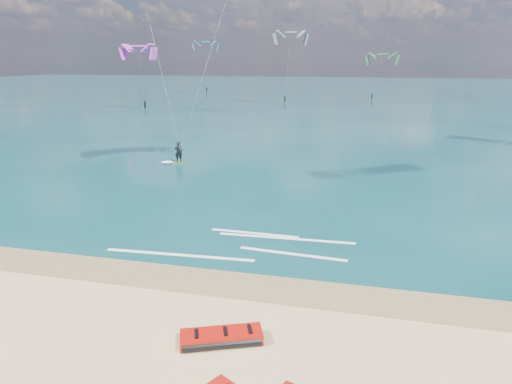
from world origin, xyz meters
TOP-DOWN VIEW (x-y plane):
  - ground at (0.00, 40.00)m, footprint 320.00×320.00m
  - wet_sand_strip at (0.00, 3.00)m, footprint 320.00×2.40m
  - sea at (0.00, 104.00)m, footprint 320.00×200.00m
  - packed_kite_left at (1.58, -0.88)m, footprint 3.07×2.17m
  - kitesurfer_main at (-7.99, 20.17)m, footprint 10.37×8.66m
  - shoreline_foam at (0.61, 6.85)m, footprint 11.40×3.90m
  - distant_kites at (-5.69, 77.29)m, footprint 79.62×41.19m

SIDE VIEW (x-z plane):
  - ground at x=0.00m, z-range 0.00..0.00m
  - packed_kite_left at x=1.58m, z-range -0.22..0.22m
  - wet_sand_strip at x=0.00m, z-range 0.00..0.01m
  - sea at x=0.00m, z-range 0.00..0.04m
  - shoreline_foam at x=0.61m, z-range 0.04..0.05m
  - distant_kites at x=-5.69m, z-range -0.88..12.26m
  - kitesurfer_main at x=-7.99m, z-range 0.33..17.41m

